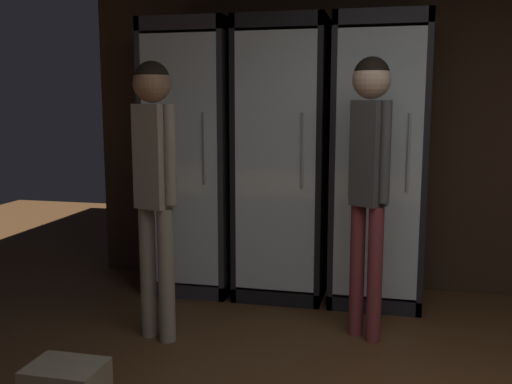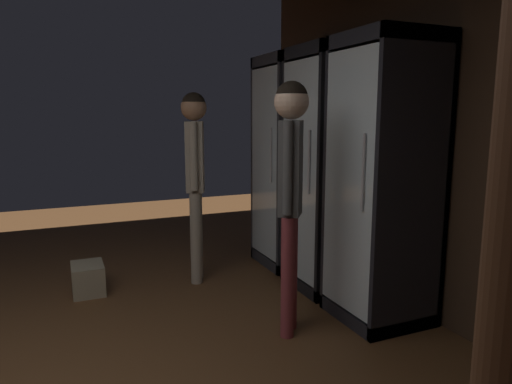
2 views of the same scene
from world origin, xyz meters
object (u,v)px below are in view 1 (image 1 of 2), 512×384
Objects in this scene: shopper_far at (369,156)px; cooler_center at (379,165)px; shopper_near at (154,165)px; cooler_left at (284,163)px; cooler_far_left at (195,161)px.

cooler_center is at bearing 86.63° from shopper_far.
shopper_near is 0.99× the size of shopper_far.
shopper_far is (1.23, 0.29, 0.05)m from shopper_near.
cooler_left is 1.21m from shopper_near.
shopper_near is at bearing -140.45° from cooler_center.
cooler_left and cooler_center have the same top height.
cooler_center is (0.69, -0.00, 0.00)m from cooler_left.
cooler_far_left is 1.22× the size of shopper_near.
cooler_left is at bearing 0.06° from cooler_far_left.
shopper_far is at bearing -29.57° from cooler_far_left.
cooler_far_left and cooler_center have the same top height.
cooler_center is (1.39, 0.00, 0.00)m from cooler_far_left.
shopper_far is at bearing -49.62° from cooler_left.
cooler_center is 1.20× the size of shopper_far.
cooler_far_left is at bearing 95.89° from shopper_near.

